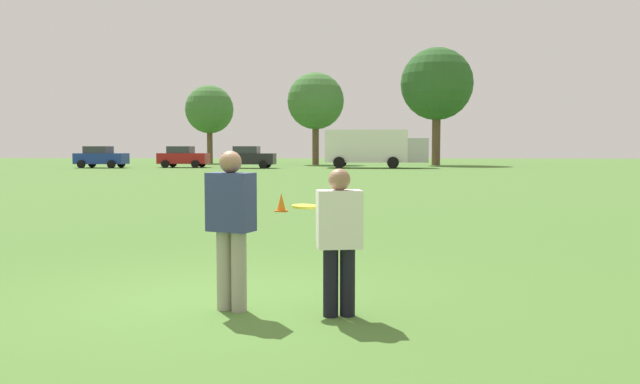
# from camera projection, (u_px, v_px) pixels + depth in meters

# --- Properties ---
(ground_plane) EXTENTS (187.78, 187.78, 0.00)m
(ground_plane) POSITION_uv_depth(u_px,v_px,m) (213.00, 301.00, 6.98)
(ground_plane) COLOR #47702D
(player_thrower) EXTENTS (0.53, 0.41, 1.67)m
(player_thrower) POSITION_uv_depth(u_px,v_px,m) (231.00, 221.00, 6.53)
(player_thrower) COLOR gray
(player_thrower) RESTS_ON ground
(player_defender) EXTENTS (0.48, 0.33, 1.49)m
(player_defender) POSITION_uv_depth(u_px,v_px,m) (339.00, 234.00, 6.31)
(player_defender) COLOR black
(player_defender) RESTS_ON ground
(frisbee) EXTENTS (0.27, 0.27, 0.04)m
(frisbee) POSITION_uv_depth(u_px,v_px,m) (305.00, 206.00, 6.68)
(frisbee) COLOR yellow
(traffic_cone) EXTENTS (0.32, 0.32, 0.48)m
(traffic_cone) POSITION_uv_depth(u_px,v_px,m) (281.00, 203.00, 16.83)
(traffic_cone) COLOR #D8590C
(traffic_cone) RESTS_ON ground
(parked_car_near_left) EXTENTS (4.27, 2.36, 1.82)m
(parked_car_near_left) POSITION_uv_depth(u_px,v_px,m) (101.00, 157.00, 53.24)
(parked_car_near_left) COLOR navy
(parked_car_near_left) RESTS_ON ground
(parked_car_mid_left) EXTENTS (4.27, 2.36, 1.82)m
(parked_car_mid_left) POSITION_uv_depth(u_px,v_px,m) (183.00, 157.00, 54.06)
(parked_car_mid_left) COLOR maroon
(parked_car_mid_left) RESTS_ON ground
(parked_car_center) EXTENTS (4.27, 2.36, 1.82)m
(parked_car_center) POSITION_uv_depth(u_px,v_px,m) (249.00, 157.00, 52.41)
(parked_car_center) COLOR black
(parked_car_center) RESTS_ON ground
(box_truck) EXTENTS (8.60, 3.25, 3.18)m
(box_truck) POSITION_uv_depth(u_px,v_px,m) (374.00, 147.00, 52.97)
(box_truck) COLOR white
(box_truck) RESTS_ON ground
(tree_west_maple) EXTENTS (5.19, 5.19, 8.43)m
(tree_west_maple) POSITION_uv_depth(u_px,v_px,m) (209.00, 110.00, 68.13)
(tree_west_maple) COLOR brown
(tree_west_maple) RESTS_ON ground
(tree_center_elm) EXTENTS (5.63, 5.63, 9.16)m
(tree_center_elm) POSITION_uv_depth(u_px,v_px,m) (316.00, 101.00, 62.72)
(tree_center_elm) COLOR brown
(tree_center_elm) RESTS_ON ground
(tree_east_birch) EXTENTS (7.00, 7.00, 11.37)m
(tree_east_birch) POSITION_uv_depth(u_px,v_px,m) (437.00, 84.00, 61.10)
(tree_east_birch) COLOR brown
(tree_east_birch) RESTS_ON ground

